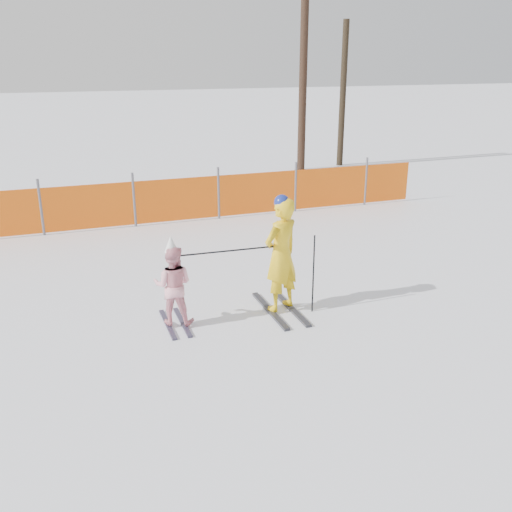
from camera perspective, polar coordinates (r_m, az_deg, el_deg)
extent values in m
plane|color=white|center=(8.19, 1.19, -7.72)|extent=(120.00, 120.00, 0.00)
cube|color=black|center=(8.82, 1.41, -5.48)|extent=(0.09, 1.40, 0.04)
cube|color=black|center=(8.94, 3.45, -5.16)|extent=(0.09, 1.40, 0.04)
imported|color=yellow|center=(8.54, 2.52, 0.14)|extent=(0.76, 0.65, 1.75)
sphere|color=navy|center=(8.31, 2.60, 5.38)|extent=(0.23, 0.23, 0.23)
cube|color=black|center=(8.50, -8.82, -6.78)|extent=(0.09, 1.01, 0.03)
cube|color=black|center=(8.54, -7.37, -6.58)|extent=(0.09, 1.01, 0.03)
imported|color=#FFA6B4|center=(8.27, -8.29, -2.91)|extent=(0.70, 0.64, 1.18)
cone|color=white|center=(8.05, -8.51, 1.24)|extent=(0.19, 0.19, 0.24)
cylinder|color=black|center=(8.65, 5.75, -1.82)|extent=(0.02, 0.02, 1.23)
cylinder|color=black|center=(8.27, -2.83, 0.51)|extent=(1.39, 0.08, 0.02)
cylinder|color=#595960|center=(13.22, -20.71, 4.57)|extent=(0.06, 0.06, 1.25)
cylinder|color=#595960|center=(13.32, -12.10, 5.50)|extent=(0.06, 0.06, 1.25)
cylinder|color=#595960|center=(13.71, -3.77, 6.29)|extent=(0.06, 0.06, 1.25)
cylinder|color=#595960|center=(14.38, 3.96, 6.90)|extent=(0.06, 0.06, 1.25)
cylinder|color=#595960|center=(15.27, 10.92, 7.34)|extent=(0.06, 0.06, 1.25)
cube|color=#FE630D|center=(13.24, -17.94, 4.56)|extent=(17.27, 0.03, 1.00)
cylinder|color=black|center=(19.61, 4.75, 18.07)|extent=(0.26, 0.26, 6.57)
cylinder|color=black|center=(20.68, 8.68, 15.63)|extent=(0.22, 0.22, 4.87)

